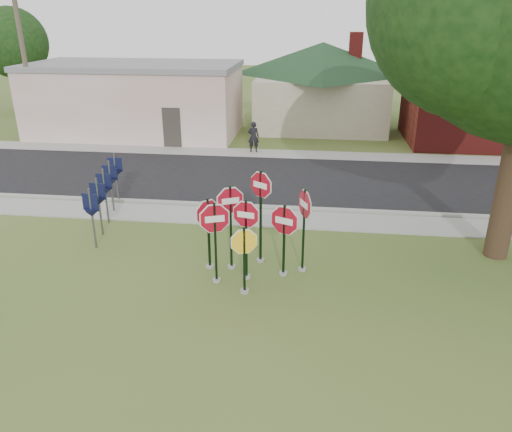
# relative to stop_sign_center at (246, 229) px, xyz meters

# --- Properties ---
(ground) EXTENTS (120.00, 120.00, 0.00)m
(ground) POSITION_rel_stop_sign_center_xyz_m (-0.05, -1.15, -1.51)
(ground) COLOR #3B5921
(ground) RESTS_ON ground
(sidewalk_near) EXTENTS (60.00, 1.60, 0.06)m
(sidewalk_near) POSITION_rel_stop_sign_center_xyz_m (-0.05, 4.35, -1.48)
(sidewalk_near) COLOR gray
(sidewalk_near) RESTS_ON ground
(road) EXTENTS (60.00, 7.00, 0.04)m
(road) POSITION_rel_stop_sign_center_xyz_m (-0.05, 8.85, -1.49)
(road) COLOR black
(road) RESTS_ON ground
(sidewalk_far) EXTENTS (60.00, 1.60, 0.06)m
(sidewalk_far) POSITION_rel_stop_sign_center_xyz_m (-0.05, 13.15, -1.48)
(sidewalk_far) COLOR gray
(sidewalk_far) RESTS_ON ground
(curb) EXTENTS (60.00, 0.20, 0.14)m
(curb) POSITION_rel_stop_sign_center_xyz_m (-0.05, 5.35, -1.44)
(curb) COLOR gray
(curb) RESTS_ON ground
(stop_sign_center) EXTENTS (1.03, 0.24, 2.46)m
(stop_sign_center) POSITION_rel_stop_sign_center_xyz_m (0.00, 0.00, 0.00)
(stop_sign_center) COLOR gray
(stop_sign_center) RESTS_ON ground
(stop_sign_yellow) EXTENTS (0.93, 0.36, 1.99)m
(stop_sign_yellow) POSITION_rel_stop_sign_center_xyz_m (0.06, -0.78, -0.36)
(stop_sign_yellow) COLOR gray
(stop_sign_yellow) RESTS_ON ground
(stop_sign_left) EXTENTS (1.07, 0.42, 2.48)m
(stop_sign_left) POSITION_rel_stop_sign_center_xyz_m (-0.80, -0.31, 0.02)
(stop_sign_left) COLOR gray
(stop_sign_left) RESTS_ON ground
(stop_sign_right) EXTENTS (1.07, 0.48, 2.26)m
(stop_sign_right) POSITION_rel_stop_sign_center_xyz_m (1.02, 0.31, -0.14)
(stop_sign_right) COLOR gray
(stop_sign_right) RESTS_ON ground
(stop_sign_back_right) EXTENTS (0.89, 0.60, 2.97)m
(stop_sign_back_right) POSITION_rel_stop_sign_center_xyz_m (0.28, 1.05, 0.36)
(stop_sign_back_right) COLOR gray
(stop_sign_back_right) RESTS_ON ground
(stop_sign_back_left) EXTENTS (0.98, 0.50, 2.66)m
(stop_sign_back_left) POSITION_rel_stop_sign_center_xyz_m (-0.52, 0.53, 0.15)
(stop_sign_back_left) COLOR gray
(stop_sign_back_left) RESTS_ON ground
(stop_sign_far_right) EXTENTS (0.49, 1.00, 2.62)m
(stop_sign_far_right) POSITION_rel_stop_sign_center_xyz_m (1.55, 0.63, 0.12)
(stop_sign_far_right) COLOR gray
(stop_sign_far_right) RESTS_ON ground
(stop_sign_far_left) EXTENTS (0.78, 0.76, 2.28)m
(stop_sign_far_left) POSITION_rel_stop_sign_center_xyz_m (-1.16, 0.47, -0.13)
(stop_sign_far_left) COLOR gray
(stop_sign_far_left) RESTS_ON ground
(route_sign_row) EXTENTS (1.43, 4.63, 2.00)m
(route_sign_row) POSITION_rel_stop_sign_center_xyz_m (-5.45, 3.35, -0.29)
(route_sign_row) COLOR #59595E
(route_sign_row) RESTS_ON ground
(building_stucco) EXTENTS (12.20, 6.20, 4.20)m
(building_stucco) POSITION_rel_stop_sign_center_xyz_m (-9.05, 16.84, 0.64)
(building_stucco) COLOR silver
(building_stucco) RESTS_ON ground
(building_house) EXTENTS (11.60, 11.60, 6.20)m
(building_house) POSITION_rel_stop_sign_center_xyz_m (1.96, 20.85, 2.13)
(building_house) COLOR #BFB398
(building_house) RESTS_ON ground
(building_brick) EXTENTS (10.20, 6.20, 4.75)m
(building_brick) POSITION_rel_stop_sign_center_xyz_m (11.95, 17.34, 0.89)
(building_brick) COLOR maroon
(building_brick) RESTS_ON ground
(utility_pole_near) EXTENTS (2.20, 0.26, 9.50)m
(utility_pole_near) POSITION_rel_stop_sign_center_xyz_m (-14.05, 14.05, 3.45)
(utility_pole_near) COLOR #493E30
(utility_pole_near) RESTS_ON ground
(bg_tree_left) EXTENTS (4.90, 4.90, 7.35)m
(bg_tree_left) POSITION_rel_stop_sign_center_xyz_m (-20.05, 22.85, 3.36)
(bg_tree_left) COLOR black
(bg_tree_left) RESTS_ON ground
(pedestrian) EXTENTS (0.62, 0.43, 1.61)m
(pedestrian) POSITION_rel_stop_sign_center_xyz_m (-1.50, 13.34, -0.65)
(pedestrian) COLOR black
(pedestrian) RESTS_ON sidewalk_far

